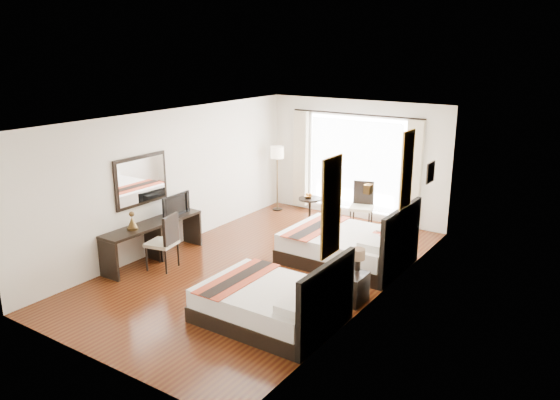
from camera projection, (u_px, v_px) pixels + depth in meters
The scene contains 29 objects.
floor at pixel (264, 268), 10.18m from camera, with size 4.50×7.50×0.01m, color #3A150A.
ceiling at pixel (263, 118), 9.40m from camera, with size 4.50×7.50×0.02m, color white.
wall_headboard at pixel (379, 217), 8.59m from camera, with size 0.01×7.50×2.80m, color silver.
wall_desk at pixel (173, 179), 10.99m from camera, with size 0.01×7.50×2.80m, color silver.
wall_window at pixel (356, 160), 12.78m from camera, with size 4.50×0.01×2.80m, color silver.
wall_entry at pixel (89, 262), 6.80m from camera, with size 4.50×0.01×2.80m, color silver.
window_glass at pixel (356, 164), 12.79m from camera, with size 2.40×0.02×2.20m, color white.
sheer_curtain at pixel (354, 165), 12.75m from camera, with size 2.30×0.02×2.10m, color white.
drape_left at pixel (301, 159), 13.50m from camera, with size 0.35×0.14×2.35m, color #BFB194.
drape_right at pixel (413, 174), 11.94m from camera, with size 0.35×0.14×2.35m, color #BFB194.
art_panel_near at pixel (331, 207), 7.18m from camera, with size 0.03×0.50×1.35m, color brown.
art_panel_far at pixel (407, 169), 9.34m from camera, with size 0.03×0.50×1.35m, color brown.
wall_sconce at pixel (368, 189), 8.20m from camera, with size 0.10×0.14×0.14m, color #483419.
mirror_frame at pixel (141, 180), 10.26m from camera, with size 0.04×1.25×0.95m, color black.
mirror_glass at pixel (142, 180), 10.24m from camera, with size 0.01×1.12×0.82m, color white.
bed_near at pixel (273, 303), 8.14m from camera, with size 2.03×1.58×1.14m.
bed_far at pixel (349, 246), 10.35m from camera, with size 2.24×1.74×1.26m.
nightstand at pixel (352, 288), 8.77m from camera, with size 0.41×0.50×0.48m, color black.
table_lamp at pixel (358, 256), 8.74m from camera, with size 0.23×0.23×0.37m.
vase at pixel (347, 274), 8.52m from camera, with size 0.12×0.12×0.12m, color black.
console_desk at pixel (154, 241), 10.46m from camera, with size 0.50×2.20×0.76m, color black.
television at pixel (173, 205), 10.72m from camera, with size 0.77×0.10×0.44m, color black.
bronze_figurine at pixel (132, 222), 9.93m from camera, with size 0.20×0.20×0.30m, color #483419, non-canonical shape.
desk_chair at pixel (163, 252), 10.06m from camera, with size 0.58×0.58×1.06m.
floor_lamp at pixel (277, 157), 13.35m from camera, with size 0.32×0.32×1.61m.
side_table at pixel (310, 211), 12.63m from camera, with size 0.52×0.52×0.60m, color black.
fruit_bowl at pixel (308, 197), 12.55m from camera, with size 0.20×0.20×0.05m, color #4E351B.
window_chair at pixel (361, 215), 12.27m from camera, with size 0.61×0.61×1.06m.
jute_rug at pixel (326, 233), 12.00m from camera, with size 1.38×0.94×0.01m, color tan.
Camera 1 is at (5.50, -7.67, 4.02)m, focal length 35.00 mm.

